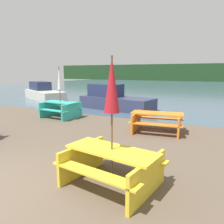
% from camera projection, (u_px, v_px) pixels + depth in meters
% --- Properties ---
extents(water, '(60.00, 50.00, 0.00)m').
position_uv_depth(water, '(194.00, 87.00, 32.24)').
color(water, '#425B6B').
rests_on(water, ground_plane).
extents(far_treeline, '(80.00, 1.60, 4.00)m').
position_uv_depth(far_treeline, '(206.00, 72.00, 49.39)').
color(far_treeline, '#1E3D1E').
rests_on(far_treeline, water).
extents(picnic_table_yellow, '(1.99, 1.62, 0.73)m').
position_uv_depth(picnic_table_yellow, '(112.00, 163.00, 4.23)').
color(picnic_table_yellow, yellow).
rests_on(picnic_table_yellow, ground_plane).
extents(picnic_table_orange, '(2.02, 1.62, 0.72)m').
position_uv_depth(picnic_table_orange, '(157.00, 120.00, 7.98)').
color(picnic_table_orange, orange).
rests_on(picnic_table_orange, ground_plane).
extents(picnic_table_teal, '(1.82, 1.50, 0.77)m').
position_uv_depth(picnic_table_teal, '(61.00, 108.00, 10.53)').
color(picnic_table_teal, '#33B7A8').
rests_on(picnic_table_teal, ground_plane).
extents(umbrella_white, '(0.21, 0.21, 2.44)m').
position_uv_depth(umbrella_white, '(59.00, 79.00, 10.28)').
color(umbrella_white, brown).
rests_on(umbrella_white, ground_plane).
extents(umbrella_crimson, '(0.29, 0.29, 2.48)m').
position_uv_depth(umbrella_crimson, '(112.00, 86.00, 3.96)').
color(umbrella_crimson, brown).
rests_on(umbrella_crimson, ground_plane).
extents(boat, '(4.69, 2.30, 1.46)m').
position_uv_depth(boat, '(114.00, 100.00, 12.98)').
color(boat, '#333856').
rests_on(boat, water).
extents(boat_second, '(5.21, 3.73, 1.37)m').
position_uv_depth(boat_second, '(43.00, 93.00, 17.71)').
color(boat_second, beige).
rests_on(boat_second, water).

